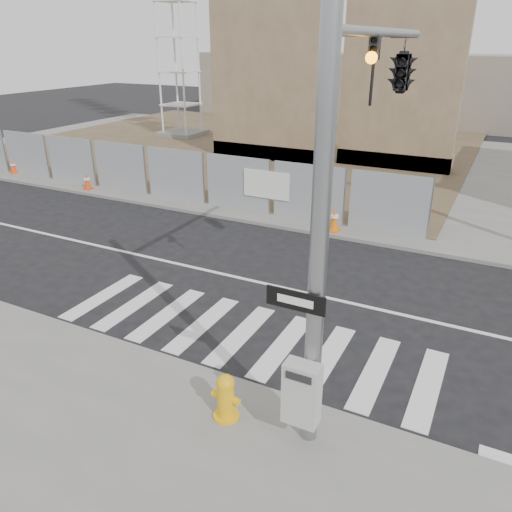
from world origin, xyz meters
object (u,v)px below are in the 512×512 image
at_px(traffic_cone_a, 13,167).
at_px(traffic_cone_d, 334,220).
at_px(traffic_cone_b, 87,181).
at_px(signal_pole, 379,119).
at_px(traffic_cone_c, 178,190).
at_px(fire_hydrant, 226,397).

distance_m(traffic_cone_a, traffic_cone_d, 16.19).
bearing_deg(traffic_cone_d, traffic_cone_b, 179.59).
height_order(signal_pole, traffic_cone_c, signal_pole).
relative_size(fire_hydrant, traffic_cone_b, 1.26).
bearing_deg(traffic_cone_b, traffic_cone_d, -0.41).
bearing_deg(traffic_cone_c, traffic_cone_d, -6.79).
xyz_separation_m(traffic_cone_b, traffic_cone_d, (11.03, -0.08, 0.06)).
bearing_deg(signal_pole, traffic_cone_c, 142.86).
bearing_deg(traffic_cone_d, traffic_cone_a, 178.11).
bearing_deg(traffic_cone_c, traffic_cone_b, -169.98).
distance_m(signal_pole, fire_hydrant, 5.37).
relative_size(traffic_cone_a, traffic_cone_d, 0.80).
xyz_separation_m(signal_pole, traffic_cone_a, (-18.90, 6.97, -4.35)).
xyz_separation_m(fire_hydrant, traffic_cone_c, (-8.17, 10.23, -0.09)).
relative_size(traffic_cone_b, traffic_cone_d, 0.85).
xyz_separation_m(signal_pole, traffic_cone_b, (-13.75, 6.51, -4.33)).
xyz_separation_m(signal_pole, traffic_cone_d, (-2.72, 6.43, -4.27)).
height_order(signal_pole, traffic_cone_b, signal_pole).
relative_size(signal_pole, traffic_cone_b, 10.36).
xyz_separation_m(traffic_cone_a, traffic_cone_b, (5.15, -0.45, 0.02)).
relative_size(signal_pole, traffic_cone_d, 8.81).
height_order(traffic_cone_c, traffic_cone_d, traffic_cone_d).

